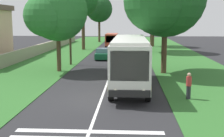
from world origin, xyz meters
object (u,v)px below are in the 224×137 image
Objects in this scene: roadside_tree_right_2 at (151,3)px; utility_pole at (70,23)px; trailing_car_0 at (103,54)px; pedestrian at (189,86)px; coach_bus at (130,59)px; roadside_tree_left_1 at (82,2)px; roadside_tree_left_0 at (56,13)px; trailing_minibus_0 at (112,39)px; roadside_tree_left_2 at (99,10)px; roadside_tree_right_1 at (153,11)px; trailing_car_1 at (129,49)px.

utility_pole is at bearing 147.00° from roadside_tree_right_2.
pedestrian reaches higher than trailing_car_0.
coach_bus is 5.18m from pedestrian.
roadside_tree_left_1 is at bearing 4.33° from utility_pole.
roadside_tree_left_0 is (6.98, 7.13, 3.58)m from coach_bus.
trailing_car_0 is 2.54× the size of pedestrian.
trailing_minibus_0 is at bearing 10.57° from pedestrian.
coach_bus is at bearing -168.39° from trailing_car_0.
trailing_minibus_0 reaches higher than trailing_car_0.
roadside_tree_right_1 is at bearing -135.50° from roadside_tree_left_2.
utility_pole is at bearing -179.15° from roadside_tree_left_2.
trailing_minibus_0 is 3.55× the size of pedestrian.
utility_pole is (11.58, 6.67, 2.53)m from coach_bus.
roadside_tree_left_0 is 15.76m from pedestrian.
roadside_tree_left_0 is at bearing 152.46° from roadside_tree_right_2.
roadside_tree_right_1 reaches higher than trailing_car_0.
trailing_car_0 is 8.16m from trailing_car_1.
trailing_car_0 is at bearing 155.76° from trailing_car_1.
roadside_tree_left_1 reaches higher than roadside_tree_left_2.
trailing_minibus_0 is 0.56× the size of roadside_tree_left_1.
roadside_tree_left_2 is 1.17× the size of utility_pole.
roadside_tree_right_2 is 18.34m from utility_pole.
roadside_tree_left_2 is (41.81, 0.09, 1.66)m from roadside_tree_left_0.
roadside_tree_left_2 reaches higher than trailing_car_1.
roadside_tree_left_1 is 18.96m from roadside_tree_left_2.
trailing_car_0 is 0.41× the size of roadside_tree_left_2.
roadside_tree_right_1 reaches higher than trailing_minibus_0.
roadside_tree_left_2 is 24.37m from roadside_tree_right_2.
trailing_car_0 is at bearing 179.75° from trailing_minibus_0.
roadside_tree_left_1 is at bearing 15.11° from coach_bus.
roadside_tree_right_1 is (2.07, -7.62, 5.22)m from trailing_minibus_0.
roadside_tree_right_2 is (19.77, -10.31, 1.99)m from roadside_tree_left_0.
trailing_car_1 is 14.95m from utility_pole.
roadside_tree_left_0 is 23.01m from roadside_tree_left_1.
roadside_tree_right_2 is 30.85m from pedestrian.
coach_bus is 37.67m from roadside_tree_right_1.
roadside_tree_left_1 is at bearing 120.72° from roadside_tree_right_1.
roadside_tree_right_1 is at bearing -23.07° from utility_pole.
roadside_tree_left_0 is 41.84m from roadside_tree_left_2.
coach_bus is at bearing 48.42° from pedestrian.
pedestrian is at bearing -145.02° from utility_pole.
coach_bus is at bearing -134.37° from roadside_tree_left_0.
roadside_tree_left_1 reaches higher than utility_pole.
trailing_car_1 is at bearing 7.99° from pedestrian.
roadside_tree_left_1 is (5.44, 7.92, 7.41)m from trailing_car_1.
roadside_tree_right_1 is (20.17, -7.70, 6.10)m from trailing_car_0.
roadside_tree_left_1 is at bearing 19.54° from trailing_car_0.
utility_pole is at bearing 156.93° from roadside_tree_right_1.
roadside_tree_left_2 is 1.05× the size of roadside_tree_right_1.
coach_bus is at bearing -171.58° from roadside_tree_left_2.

